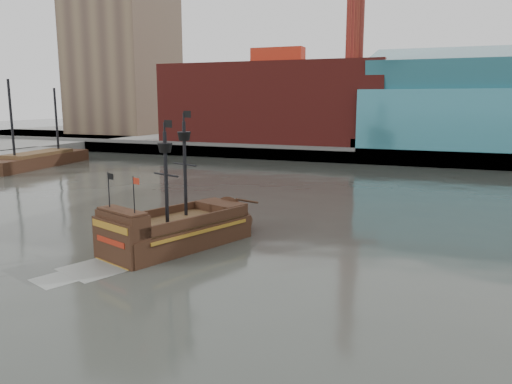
% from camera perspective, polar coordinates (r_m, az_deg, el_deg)
% --- Properties ---
extents(ground, '(400.00, 400.00, 0.00)m').
position_cam_1_polar(ground, '(24.22, -5.03, -14.86)').
color(ground, '#2D302A').
rests_on(ground, ground).
extents(promenade_far, '(220.00, 60.00, 2.00)m').
position_cam_1_polar(promenade_far, '(112.33, 16.58, 5.28)').
color(promenade_far, slate).
rests_on(promenade_far, ground).
extents(seawall, '(220.00, 1.00, 2.60)m').
position_cam_1_polar(seawall, '(83.10, 14.69, 3.89)').
color(seawall, '#4C4C49').
rests_on(seawall, ground).
extents(skyline, '(149.00, 45.00, 62.00)m').
position_cam_1_polar(skyline, '(105.14, 19.85, 17.65)').
color(skyline, brown).
rests_on(skyline, promenade_far).
extents(pirate_ship, '(8.57, 14.32, 10.29)m').
position_cam_1_polar(pirate_ship, '(36.14, -9.12, -4.75)').
color(pirate_ship, black).
rests_on(pirate_ship, ground).
extents(docked_vessel, '(7.08, 20.86, 13.90)m').
position_cam_1_polar(docked_vessel, '(85.51, -23.59, 3.25)').
color(docked_vessel, black).
rests_on(docked_vessel, ground).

